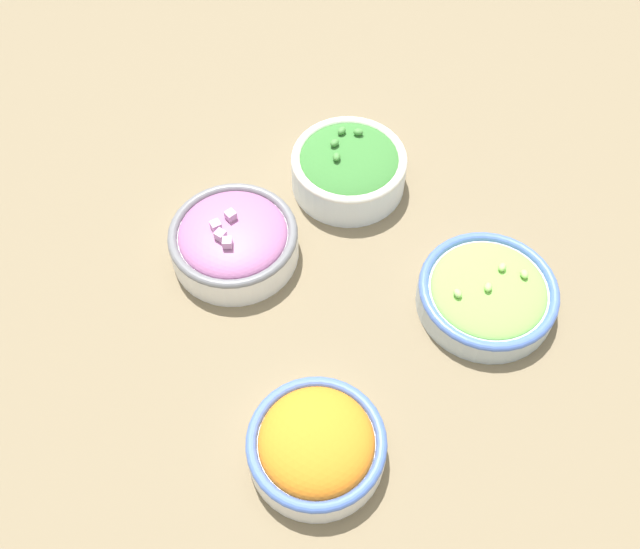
{
  "coord_description": "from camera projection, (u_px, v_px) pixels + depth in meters",
  "views": [
    {
      "loc": [
        -0.36,
        0.31,
        0.74
      ],
      "look_at": [
        0.0,
        0.0,
        0.03
      ],
      "focal_mm": 40.0,
      "sensor_mm": 36.0,
      "label": 1
    }
  ],
  "objects": [
    {
      "name": "bowl_red_onion",
      "position": [
        234.0,
        239.0,
        0.89
      ],
      "size": [
        0.16,
        0.16,
        0.07
      ],
      "color": "white",
      "rests_on": "ground_plane"
    },
    {
      "name": "bowl_broccoli",
      "position": [
        349.0,
        167.0,
        0.95
      ],
      "size": [
        0.15,
        0.15,
        0.07
      ],
      "color": "silver",
      "rests_on": "ground_plane"
    },
    {
      "name": "bowl_carrots",
      "position": [
        316.0,
        444.0,
        0.74
      ],
      "size": [
        0.15,
        0.15,
        0.07
      ],
      "color": "white",
      "rests_on": "ground_plane"
    },
    {
      "name": "bowl_lettuce",
      "position": [
        487.0,
        293.0,
        0.85
      ],
      "size": [
        0.17,
        0.17,
        0.05
      ],
      "color": "#B2C1CC",
      "rests_on": "ground_plane"
    },
    {
      "name": "ground_plane",
      "position": [
        320.0,
        288.0,
        0.88
      ],
      "size": [
        3.0,
        3.0,
        0.0
      ],
      "primitive_type": "plane",
      "color": "#75664C"
    }
  ]
}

